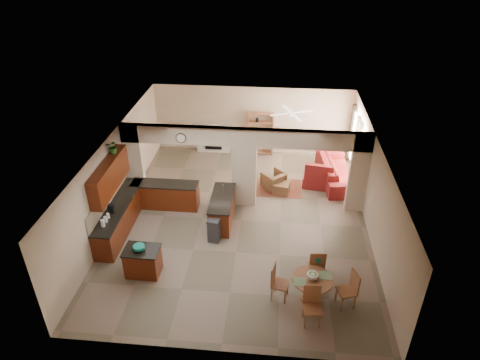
# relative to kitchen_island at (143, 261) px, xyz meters

# --- Properties ---
(floor) EXTENTS (10.00, 10.00, 0.00)m
(floor) POSITION_rel_kitchen_island_xyz_m (2.43, 2.68, -0.41)
(floor) COLOR #776252
(floor) RESTS_ON ground
(ceiling) EXTENTS (10.00, 10.00, 0.00)m
(ceiling) POSITION_rel_kitchen_island_xyz_m (2.43, 2.68, 2.39)
(ceiling) COLOR white
(ceiling) RESTS_ON wall_back
(wall_back) EXTENTS (8.00, 0.00, 8.00)m
(wall_back) POSITION_rel_kitchen_island_xyz_m (2.43, 7.68, 0.99)
(wall_back) COLOR tan
(wall_back) RESTS_ON floor
(wall_front) EXTENTS (8.00, 0.00, 8.00)m
(wall_front) POSITION_rel_kitchen_island_xyz_m (2.43, -2.32, 0.99)
(wall_front) COLOR tan
(wall_front) RESTS_ON floor
(wall_left) EXTENTS (0.00, 10.00, 10.00)m
(wall_left) POSITION_rel_kitchen_island_xyz_m (-1.57, 2.68, 0.99)
(wall_left) COLOR tan
(wall_left) RESTS_ON floor
(wall_right) EXTENTS (0.00, 10.00, 10.00)m
(wall_right) POSITION_rel_kitchen_island_xyz_m (6.43, 2.68, 0.99)
(wall_right) COLOR tan
(wall_right) RESTS_ON floor
(partition_left_pier) EXTENTS (0.60, 0.25, 2.80)m
(partition_left_pier) POSITION_rel_kitchen_island_xyz_m (-1.27, 3.68, 0.99)
(partition_left_pier) COLOR tan
(partition_left_pier) RESTS_ON floor
(partition_center_pier) EXTENTS (0.80, 0.25, 2.20)m
(partition_center_pier) POSITION_rel_kitchen_island_xyz_m (2.43, 3.68, 0.69)
(partition_center_pier) COLOR tan
(partition_center_pier) RESTS_ON floor
(partition_right_pier) EXTENTS (0.60, 0.25, 2.80)m
(partition_right_pier) POSITION_rel_kitchen_island_xyz_m (6.13, 3.68, 0.99)
(partition_right_pier) COLOR tan
(partition_right_pier) RESTS_ON floor
(partition_header) EXTENTS (8.00, 0.25, 0.60)m
(partition_header) POSITION_rel_kitchen_island_xyz_m (2.43, 3.68, 2.09)
(partition_header) COLOR tan
(partition_header) RESTS_ON partition_center_pier
(kitchen_counter) EXTENTS (2.52, 3.29, 1.48)m
(kitchen_counter) POSITION_rel_kitchen_island_xyz_m (-0.83, 2.43, 0.05)
(kitchen_counter) COLOR #491B08
(kitchen_counter) RESTS_ON floor
(upper_cabinets) EXTENTS (0.35, 2.40, 0.90)m
(upper_cabinets) POSITION_rel_kitchen_island_xyz_m (-1.39, 1.88, 1.51)
(upper_cabinets) COLOR #491B08
(upper_cabinets) RESTS_ON wall_left
(peninsula) EXTENTS (0.70, 1.85, 0.91)m
(peninsula) POSITION_rel_kitchen_island_xyz_m (1.83, 2.57, 0.04)
(peninsula) COLOR #491B08
(peninsula) RESTS_ON floor
(wall_clock) EXTENTS (0.34, 0.03, 0.34)m
(wall_clock) POSITION_rel_kitchen_island_xyz_m (0.43, 3.53, 2.04)
(wall_clock) COLOR #4E361A
(wall_clock) RESTS_ON partition_header
(rug) EXTENTS (1.60, 1.30, 0.01)m
(rug) POSITION_rel_kitchen_island_xyz_m (3.63, 4.78, -0.41)
(rug) COLOR brown
(rug) RESTS_ON floor
(fireplace) EXTENTS (1.60, 0.35, 1.20)m
(fireplace) POSITION_rel_kitchen_island_xyz_m (0.83, 7.51, 0.20)
(fireplace) COLOR beige
(fireplace) RESTS_ON floor
(shelving_unit) EXTENTS (1.00, 0.32, 1.80)m
(shelving_unit) POSITION_rel_kitchen_island_xyz_m (2.78, 7.50, 0.49)
(shelving_unit) COLOR #925932
(shelving_unit) RESTS_ON floor
(window_a) EXTENTS (0.02, 0.90, 1.90)m
(window_a) POSITION_rel_kitchen_island_xyz_m (6.40, 4.98, 0.79)
(window_a) COLOR white
(window_a) RESTS_ON wall_right
(window_b) EXTENTS (0.02, 0.90, 1.90)m
(window_b) POSITION_rel_kitchen_island_xyz_m (6.40, 6.68, 0.79)
(window_b) COLOR white
(window_b) RESTS_ON wall_right
(glazed_door) EXTENTS (0.02, 0.70, 2.10)m
(glazed_door) POSITION_rel_kitchen_island_xyz_m (6.40, 5.83, 0.64)
(glazed_door) COLOR white
(glazed_door) RESTS_ON wall_right
(drape_a_left) EXTENTS (0.10, 0.28, 2.30)m
(drape_a_left) POSITION_rel_kitchen_island_xyz_m (6.36, 4.38, 0.79)
(drape_a_left) COLOR #3F1C19
(drape_a_left) RESTS_ON wall_right
(drape_a_right) EXTENTS (0.10, 0.28, 2.30)m
(drape_a_right) POSITION_rel_kitchen_island_xyz_m (6.36, 5.58, 0.79)
(drape_a_right) COLOR #3F1C19
(drape_a_right) RESTS_ON wall_right
(drape_b_left) EXTENTS (0.10, 0.28, 2.30)m
(drape_b_left) POSITION_rel_kitchen_island_xyz_m (6.36, 6.08, 0.79)
(drape_b_left) COLOR #3F1C19
(drape_b_left) RESTS_ON wall_right
(drape_b_right) EXTENTS (0.10, 0.28, 2.30)m
(drape_b_right) POSITION_rel_kitchen_island_xyz_m (6.36, 7.28, 0.79)
(drape_b_right) COLOR #3F1C19
(drape_b_right) RESTS_ON wall_right
(ceiling_fan) EXTENTS (1.00, 1.00, 0.10)m
(ceiling_fan) POSITION_rel_kitchen_island_xyz_m (3.93, 5.68, 2.15)
(ceiling_fan) COLOR white
(ceiling_fan) RESTS_ON ceiling
(kitchen_island) EXTENTS (0.96, 0.69, 0.82)m
(kitchen_island) POSITION_rel_kitchen_island_xyz_m (0.00, 0.00, 0.00)
(kitchen_island) COLOR #491B08
(kitchen_island) RESTS_ON floor
(teal_bowl) EXTENTS (0.31, 0.31, 0.14)m
(teal_bowl) POSITION_rel_kitchen_island_xyz_m (-0.04, -0.03, 0.48)
(teal_bowl) COLOR #138573
(teal_bowl) RESTS_ON kitchen_island
(trash_can) EXTENTS (0.38, 0.34, 0.71)m
(trash_can) POSITION_rel_kitchen_island_xyz_m (1.71, 1.57, -0.06)
(trash_can) COLOR #323235
(trash_can) RESTS_ON floor
(dining_table) EXTENTS (1.03, 1.03, 0.70)m
(dining_table) POSITION_rel_kitchen_island_xyz_m (4.51, -0.55, 0.06)
(dining_table) COLOR #925932
(dining_table) RESTS_ON floor
(fruit_bowl) EXTENTS (0.29, 0.29, 0.15)m
(fruit_bowl) POSITION_rel_kitchen_island_xyz_m (4.50, -0.52, 0.37)
(fruit_bowl) COLOR #81C129
(fruit_bowl) RESTS_ON dining_table
(sofa) EXTENTS (2.91, 1.41, 0.82)m
(sofa) POSITION_rel_kitchen_island_xyz_m (5.73, 5.54, -0.00)
(sofa) COLOR maroon
(sofa) RESTS_ON floor
(chaise) EXTENTS (1.12, 0.96, 0.40)m
(chaise) POSITION_rel_kitchen_island_xyz_m (5.00, 5.12, -0.21)
(chaise) COLOR maroon
(chaise) RESTS_ON floor
(armchair) EXTENTS (0.99, 0.99, 0.65)m
(armchair) POSITION_rel_kitchen_island_xyz_m (3.41, 4.77, -0.09)
(armchair) COLOR maroon
(armchair) RESTS_ON floor
(ottoman) EXTENTS (0.61, 0.61, 0.39)m
(ottoman) POSITION_rel_kitchen_island_xyz_m (3.72, 4.49, -0.22)
(ottoman) COLOR maroon
(ottoman) RESTS_ON floor
(plant) EXTENTS (0.38, 0.33, 0.41)m
(plant) POSITION_rel_kitchen_island_xyz_m (-1.39, 2.49, 2.16)
(plant) COLOR #1D5316
(plant) RESTS_ON upper_cabinets
(chair_north) EXTENTS (0.46, 0.46, 1.02)m
(chair_north) POSITION_rel_kitchen_island_xyz_m (4.65, 0.13, 0.14)
(chair_north) COLOR #925932
(chair_north) RESTS_ON floor
(chair_east) EXTENTS (0.53, 0.53, 1.02)m
(chair_east) POSITION_rel_kitchen_island_xyz_m (5.44, -0.62, 0.14)
(chair_east) COLOR #925932
(chair_east) RESTS_ON floor
(chair_south) EXTENTS (0.45, 0.45, 1.02)m
(chair_south) POSITION_rel_kitchen_island_xyz_m (4.47, -1.21, 0.14)
(chair_south) COLOR #925932
(chair_south) RESTS_ON floor
(chair_west) EXTENTS (0.50, 0.50, 1.02)m
(chair_west) POSITION_rel_kitchen_island_xyz_m (3.63, -0.53, 0.14)
(chair_west) COLOR #925932
(chair_west) RESTS_ON floor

